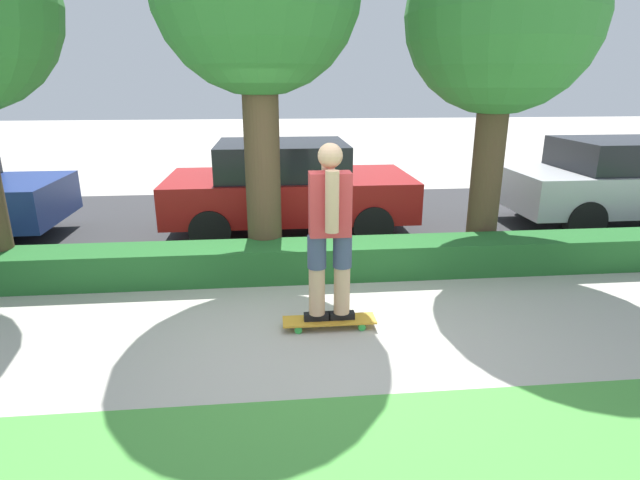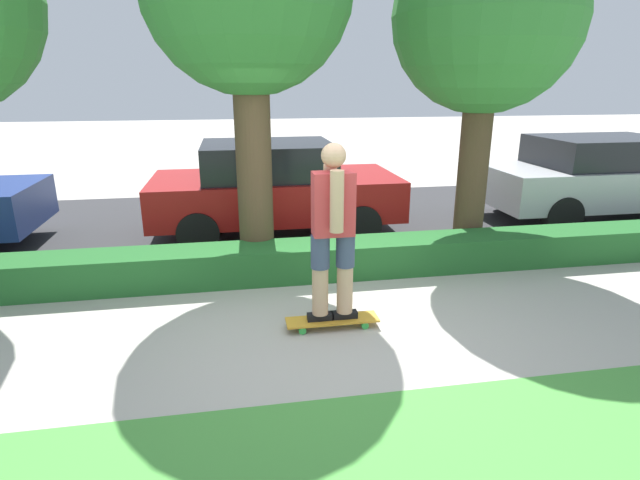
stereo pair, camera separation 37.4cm
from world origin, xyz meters
TOP-DOWN VIEW (x-y plane):
  - ground_plane at (0.00, 0.00)m, footprint 60.00×60.00m
  - street_asphalt at (0.00, 4.20)m, footprint 18.66×5.00m
  - hedge_row at (0.00, 1.60)m, footprint 18.66×0.60m
  - skateboard at (0.09, 0.18)m, footprint 0.93×0.24m
  - skater_person at (0.09, 0.18)m, footprint 0.51×0.45m
  - tree_far at (2.47, 2.17)m, footprint 2.43×2.43m
  - parked_car_middle at (-0.19, 3.65)m, footprint 3.88×1.96m
  - parked_car_rear at (5.64, 3.49)m, footprint 4.27×1.86m

SIDE VIEW (x-z plane):
  - ground_plane at x=0.00m, z-range 0.00..0.00m
  - street_asphalt at x=0.00m, z-range 0.00..0.01m
  - skateboard at x=0.09m, z-range 0.03..0.12m
  - hedge_row at x=0.00m, z-range 0.00..0.43m
  - parked_car_middle at x=-0.19m, z-range 0.03..1.49m
  - parked_car_rear at x=5.64m, z-range 0.04..1.50m
  - skater_person at x=0.09m, z-range 0.15..1.91m
  - tree_far at x=2.47m, z-range 0.92..5.29m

